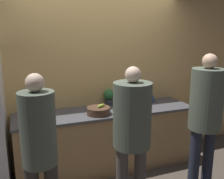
% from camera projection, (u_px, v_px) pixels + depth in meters
% --- Properties ---
extents(wall_back, '(5.20, 0.06, 2.60)m').
position_uv_depth(wall_back, '(99.00, 78.00, 3.78)').
color(wall_back, '#E0B266').
rests_on(wall_back, ground_plane).
extents(counter, '(2.56, 0.69, 0.89)m').
position_uv_depth(counter, '(107.00, 139.00, 3.67)').
color(counter, tan).
rests_on(counter, ground_plane).
extents(person_left, '(0.32, 0.32, 1.63)m').
position_uv_depth(person_left, '(39.00, 147.00, 2.28)').
color(person_left, '#38332D').
rests_on(person_left, ground_plane).
extents(person_center, '(0.40, 0.40, 1.64)m').
position_uv_depth(person_center, '(132.00, 126.00, 2.62)').
color(person_center, '#4C4742').
rests_on(person_center, ground_plane).
extents(person_right, '(0.39, 0.39, 1.74)m').
position_uv_depth(person_right, '(206.00, 111.00, 2.97)').
color(person_right, '#232838').
rests_on(person_right, ground_plane).
extents(fruit_bowl, '(0.32, 0.32, 0.14)m').
position_uv_depth(fruit_bowl, '(99.00, 111.00, 3.37)').
color(fruit_bowl, '#4C3323').
rests_on(fruit_bowl, counter).
extents(utensil_crock, '(0.12, 0.12, 0.26)m').
position_uv_depth(utensil_crock, '(30.00, 110.00, 3.35)').
color(utensil_crock, silver).
rests_on(utensil_crock, counter).
extents(bottle_green, '(0.08, 0.08, 0.17)m').
position_uv_depth(bottle_green, '(124.00, 104.00, 3.63)').
color(bottle_green, '#236033').
rests_on(bottle_green, counter).
extents(bottle_red, '(0.06, 0.06, 0.15)m').
position_uv_depth(bottle_red, '(143.00, 99.00, 3.94)').
color(bottle_red, red).
rests_on(bottle_red, counter).
extents(cup_blue, '(0.09, 0.09, 0.09)m').
position_uv_depth(cup_blue, '(152.00, 99.00, 3.98)').
color(cup_blue, '#335184').
rests_on(cup_blue, counter).
extents(potted_plant, '(0.17, 0.17, 0.24)m').
position_uv_depth(potted_plant, '(109.00, 97.00, 3.79)').
color(potted_plant, '#3D3D42').
rests_on(potted_plant, counter).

